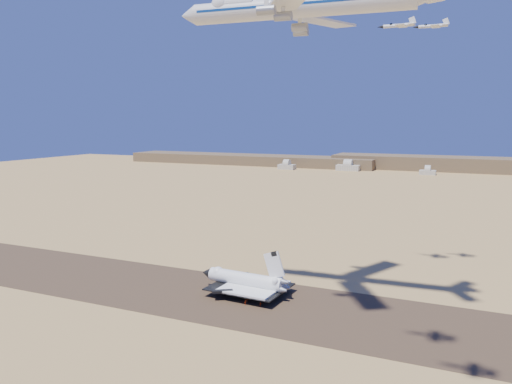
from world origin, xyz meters
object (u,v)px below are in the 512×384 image
at_px(carrier_747, 291,7).
at_px(crew_b, 246,302).
at_px(shuttle, 245,281).
at_px(chase_jet_d, 432,26).
at_px(crew_c, 260,304).
at_px(crew_a, 247,299).
at_px(chase_jet_c, 398,25).

xyz_separation_m(carrier_747, crew_b, (-15.73, -1.37, -100.69)).
bearing_deg(crew_b, shuttle, 16.57).
bearing_deg(chase_jet_d, shuttle, -140.34).
bearing_deg(crew_b, crew_c, -93.20).
height_order(crew_a, chase_jet_c, chase_jet_c).
xyz_separation_m(crew_b, chase_jet_c, (41.76, 52.51, 101.69)).
height_order(carrier_747, crew_c, carrier_747).
xyz_separation_m(crew_a, chase_jet_d, (54.67, 56.46, 101.74)).
distance_m(crew_a, chase_jet_c, 120.74).
bearing_deg(crew_c, carrier_747, -151.88).
distance_m(crew_b, chase_jet_c, 121.83).
distance_m(shuttle, crew_b, 12.47).
height_order(shuttle, crew_b, shuttle).
bearing_deg(chase_jet_c, carrier_747, -113.95).
bearing_deg(shuttle, chase_jet_d, 43.63).
height_order(carrier_747, crew_b, carrier_747).
bearing_deg(chase_jet_d, crew_c, -129.34).
bearing_deg(crew_c, shuttle, -19.07).
xyz_separation_m(carrier_747, crew_a, (-16.46, 1.75, -100.66)).
relative_size(carrier_747, chase_jet_c, 5.73).
bearing_deg(chase_jet_c, crew_b, -125.46).
xyz_separation_m(shuttle, carrier_747, (20.91, -9.24, 96.69)).
bearing_deg(crew_c, chase_jet_d, -105.50).
height_order(crew_a, crew_b, crew_a).
xyz_separation_m(crew_c, chase_jet_c, (36.20, 51.89, 101.78)).
relative_size(carrier_747, crew_b, 48.58).
bearing_deg(shuttle, crew_b, -59.96).
xyz_separation_m(crew_b, chase_jet_d, (53.93, 59.58, 101.77)).
distance_m(shuttle, carrier_747, 99.35).
height_order(carrier_747, chase_jet_d, carrier_747).
relative_size(crew_c, chase_jet_c, 0.11).
distance_m(crew_b, chase_jet_d, 129.68).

